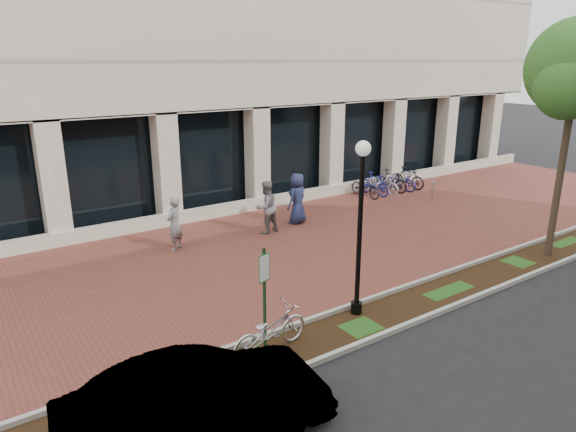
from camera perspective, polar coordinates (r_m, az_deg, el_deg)
ground at (r=17.17m, az=-0.49°, el=-3.65°), size 120.00×120.00×0.00m
brick_plaza at (r=17.17m, az=-0.49°, el=-3.64°), size 40.00×9.00×0.01m
planting_strip at (r=13.51m, az=12.29°, el=-10.05°), size 40.00×1.50×0.01m
curb_plaza_side at (r=13.95m, az=10.06°, el=-8.76°), size 40.00×0.12×0.12m
curb_street_side at (r=13.06m, az=14.73°, el=-10.98°), size 40.00×0.12×0.12m
parking_sign at (r=10.85m, az=-2.61°, el=-7.83°), size 0.34×0.07×2.37m
lamppost at (r=12.20m, az=8.02°, el=-0.45°), size 0.36×0.36×4.32m
street_tree at (r=17.70m, az=29.36°, el=13.53°), size 3.48×2.90×7.28m
locked_bicycle at (r=11.25m, az=-2.00°, el=-12.58°), size 2.01×0.90×1.02m
pedestrian_left at (r=17.22m, az=-12.50°, el=-0.84°), size 0.79×0.74×1.80m
pedestrian_mid at (r=18.48m, az=-2.46°, el=0.99°), size 1.05×0.88×1.93m
pedestrian_right at (r=19.56m, az=1.03°, el=1.96°), size 1.11×0.92×1.95m
bollard at (r=23.72m, az=15.76°, el=2.73°), size 0.12×0.12×0.91m
bike_rack_cluster at (r=24.67m, az=10.93°, el=3.70°), size 3.54×1.92×1.07m
sedan_near_curb at (r=8.95m, az=-9.92°, el=-19.93°), size 4.55×2.04×1.45m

